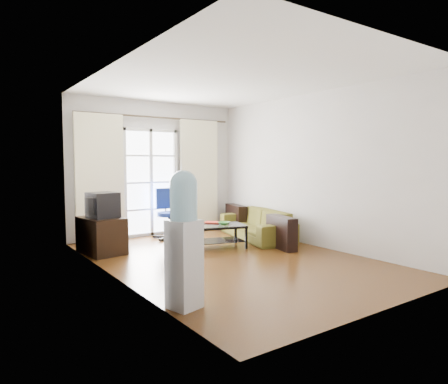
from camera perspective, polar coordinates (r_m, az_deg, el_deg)
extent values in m
plane|color=#5B3615|center=(6.21, 0.99, -9.54)|extent=(5.20, 5.20, 0.00)
plane|color=white|center=(6.15, 1.03, 15.68)|extent=(5.20, 5.20, 0.00)
cube|color=silver|center=(8.28, -9.63, 3.30)|extent=(3.60, 0.02, 2.70)
cube|color=silver|center=(4.21, 22.26, 2.12)|extent=(3.60, 0.02, 2.70)
cube|color=silver|center=(5.18, -15.33, 2.64)|extent=(0.02, 5.20, 2.70)
cube|color=silver|center=(7.24, 12.64, 3.12)|extent=(0.02, 5.20, 2.70)
cube|color=white|center=(8.19, -10.44, 1.36)|extent=(1.01, 0.02, 2.04)
cube|color=white|center=(8.17, -10.38, 1.35)|extent=(1.16, 0.06, 2.15)
cylinder|color=#4C3F2D|center=(8.24, -9.42, 10.48)|extent=(3.30, 0.04, 0.04)
cube|color=#FBF6C9|center=(7.73, -17.30, 1.99)|extent=(0.90, 0.07, 2.35)
cube|color=#FBF6C9|center=(8.63, -3.56, 2.40)|extent=(0.90, 0.07, 2.35)
cube|color=gray|center=(8.64, -4.45, -3.40)|extent=(0.64, 0.12, 0.64)
imported|color=brown|center=(7.82, 4.61, -4.57)|extent=(2.26, 1.61, 0.56)
cube|color=silver|center=(6.93, -1.15, -4.77)|extent=(1.10, 0.81, 0.01)
cube|color=black|center=(6.98, -1.15, -6.98)|extent=(1.02, 0.73, 0.01)
cube|color=black|center=(6.60, -4.31, -6.98)|extent=(0.05, 0.05, 0.39)
cube|color=black|center=(6.89, 3.18, -6.49)|extent=(0.05, 0.05, 0.39)
cube|color=black|center=(7.07, -5.37, -6.22)|extent=(0.05, 0.05, 0.39)
cube|color=black|center=(7.35, 1.67, -5.80)|extent=(0.05, 0.05, 0.39)
imported|color=#318845|center=(6.96, -0.03, -4.49)|extent=(0.33, 0.33, 0.05)
imported|color=#AB1915|center=(7.05, -1.92, -4.47)|extent=(0.43, 0.43, 0.02)
cube|color=black|center=(7.12, 0.07, -4.40)|extent=(0.17, 0.06, 0.02)
cube|color=black|center=(6.83, -17.09, -5.94)|extent=(0.64, 0.87, 0.59)
cube|color=black|center=(6.73, -16.93, -1.79)|extent=(0.47, 0.50, 0.41)
cube|color=#0C19E5|center=(6.82, -15.36, -1.67)|extent=(0.07, 0.35, 0.30)
cube|color=black|center=(6.65, -18.29, -1.89)|extent=(0.17, 0.32, 0.27)
cylinder|color=black|center=(7.83, -7.81, -4.85)|extent=(0.05, 0.05, 0.49)
cylinder|color=navy|center=(7.80, -7.83, -3.14)|extent=(0.47, 0.47, 0.07)
cube|color=navy|center=(7.97, -8.38, -0.90)|extent=(0.39, 0.10, 0.41)
cube|color=silver|center=(4.13, -5.72, -10.21)|extent=(0.35, 0.35, 0.91)
cylinder|color=#8DC1DA|center=(4.02, -5.79, -1.43)|extent=(0.28, 0.28, 0.36)
sphere|color=#8DC1DA|center=(4.01, -5.81, 1.15)|extent=(0.28, 0.28, 0.28)
cube|color=black|center=(4.16, -4.32, -5.72)|extent=(0.07, 0.12, 0.10)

